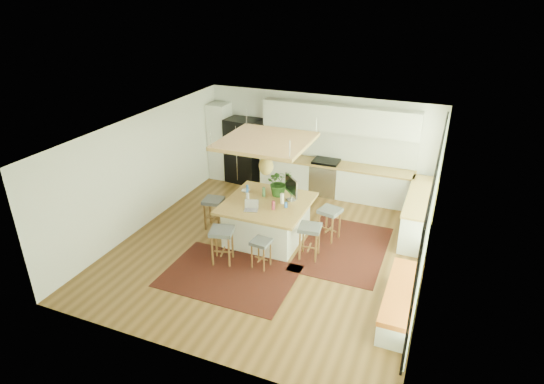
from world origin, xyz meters
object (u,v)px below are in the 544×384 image
at_px(island, 267,220).
at_px(stool_near_right, 261,252).
at_px(microwave, 277,150).
at_px(stool_near_left, 222,247).
at_px(stool_right_front, 309,243).
at_px(island_plant, 279,185).
at_px(stool_right_back, 329,225).
at_px(stool_left_side, 214,214).
at_px(fridge, 244,151).
at_px(monitor, 291,190).
at_px(laptop, 251,205).

xyz_separation_m(island, stool_near_right, (0.33, -1.11, -0.11)).
bearing_deg(island, microwave, 107.29).
bearing_deg(stool_near_left, island, 68.53).
xyz_separation_m(stool_right_front, island_plant, (-1.03, 0.84, 0.82)).
bearing_deg(microwave, stool_right_front, -70.94).
distance_m(stool_near_left, stool_right_front, 1.84).
xyz_separation_m(stool_near_left, stool_right_back, (1.81, 1.77, 0.00)).
distance_m(island, island_plant, 0.85).
bearing_deg(stool_right_back, stool_near_left, -135.59).
height_order(stool_near_right, stool_left_side, stool_left_side).
xyz_separation_m(fridge, monitor, (2.40, -2.56, 0.26)).
bearing_deg(stool_near_left, monitor, 58.39).
bearing_deg(microwave, stool_near_left, -97.61).
distance_m(fridge, monitor, 3.52).
relative_size(stool_left_side, microwave, 1.25).
distance_m(stool_left_side, monitor, 2.04).
height_order(stool_near_left, stool_right_front, stool_near_left).
bearing_deg(laptop, island, 56.17).
bearing_deg(monitor, stool_near_right, -48.92).
bearing_deg(monitor, island, -100.77).
bearing_deg(stool_left_side, stool_near_left, -54.58).
bearing_deg(stool_near_left, microwave, 95.45).
bearing_deg(laptop, stool_left_side, 141.24).
height_order(stool_right_front, microwave, microwave).
distance_m(stool_right_front, microwave, 3.88).
bearing_deg(microwave, stool_left_side, -113.15).
relative_size(stool_right_back, laptop, 2.36).
xyz_separation_m(stool_near_left, microwave, (-0.39, 4.07, 0.77)).
xyz_separation_m(island, microwave, (-0.88, 2.82, 0.66)).
relative_size(island, stool_right_front, 2.43).
xyz_separation_m(stool_right_front, microwave, (-2.02, 3.22, 0.77)).
bearing_deg(stool_near_right, stool_right_back, 58.91).
bearing_deg(fridge, stool_near_left, -64.49).
bearing_deg(stool_near_right, stool_near_left, -170.56).
bearing_deg(stool_right_back, island, -158.28).
bearing_deg(fridge, island, -49.78).
xyz_separation_m(stool_left_side, laptop, (1.22, -0.51, 0.70)).
height_order(monitor, microwave, monitor).
bearing_deg(laptop, island_plant, 57.65).
relative_size(stool_left_side, island_plant, 1.19).
xyz_separation_m(fridge, stool_left_side, (0.56, -2.86, -0.57)).
xyz_separation_m(laptop, monitor, (0.62, 0.80, 0.14)).
bearing_deg(monitor, microwave, 164.23).
distance_m(stool_right_back, laptop, 1.93).
distance_m(stool_right_front, laptop, 1.48).
distance_m(stool_near_right, stool_right_front, 1.08).
relative_size(laptop, island_plant, 0.51).
bearing_deg(stool_near_left, stool_right_front, 27.65).
bearing_deg(stool_right_front, fridge, 133.42).
height_order(island, stool_left_side, island).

